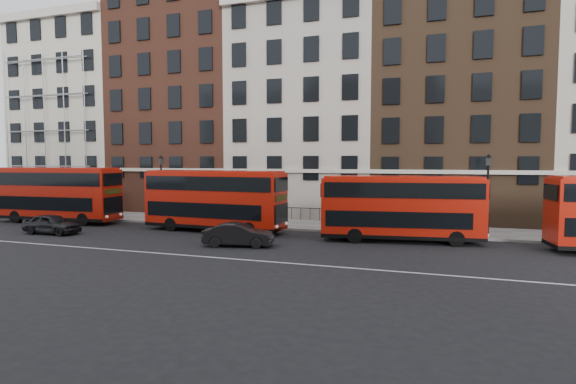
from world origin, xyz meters
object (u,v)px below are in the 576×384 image
(bus_a, at_px, (56,193))
(car_rear, at_px, (52,224))
(bus_b, at_px, (214,199))
(car_front, at_px, (238,235))
(bus_c, at_px, (400,207))

(bus_a, bearing_deg, car_rear, -50.39)
(bus_b, relative_size, car_front, 2.54)
(bus_c, distance_m, car_rear, 23.50)
(car_rear, bearing_deg, bus_a, 41.78)
(bus_a, bearing_deg, bus_b, -3.37)
(bus_a, distance_m, car_rear, 6.48)
(bus_a, height_order, car_rear, bus_a)
(bus_a, height_order, car_front, bus_a)
(bus_a, xyz_separation_m, bus_c, (27.26, -0.00, -0.21))
(bus_b, distance_m, bus_c, 12.92)
(bus_a, xyz_separation_m, car_front, (18.35, -4.54, -1.73))
(bus_b, distance_m, car_rear, 11.19)
(car_rear, bearing_deg, car_front, -91.09)
(bus_a, distance_m, car_front, 18.98)
(bus_a, relative_size, bus_c, 1.09)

